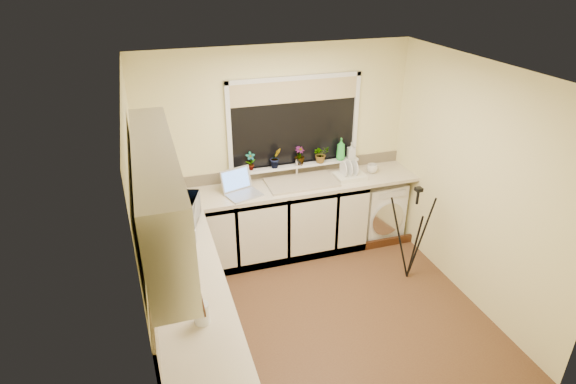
# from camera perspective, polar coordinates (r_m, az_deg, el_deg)

# --- Properties ---
(floor) EXTENTS (3.20, 3.20, 0.00)m
(floor) POSITION_cam_1_polar(r_m,az_deg,el_deg) (5.04, 3.92, -14.23)
(floor) COLOR brown
(floor) RESTS_ON ground
(ceiling) EXTENTS (3.20, 3.20, 0.00)m
(ceiling) POSITION_cam_1_polar(r_m,az_deg,el_deg) (3.92, 5.04, 14.09)
(ceiling) COLOR white
(ceiling) RESTS_ON ground
(wall_back) EXTENTS (3.20, 0.00, 3.20)m
(wall_back) POSITION_cam_1_polar(r_m,az_deg,el_deg) (5.63, -1.25, 5.04)
(wall_back) COLOR #F4E9A3
(wall_back) RESTS_ON ground
(wall_front) EXTENTS (3.20, 0.00, 3.20)m
(wall_front) POSITION_cam_1_polar(r_m,az_deg,el_deg) (3.25, 14.51, -13.90)
(wall_front) COLOR #F4E9A3
(wall_front) RESTS_ON ground
(wall_left) EXTENTS (0.00, 3.00, 3.00)m
(wall_left) POSITION_cam_1_polar(r_m,az_deg,el_deg) (4.09, -17.00, -5.05)
(wall_left) COLOR #F4E9A3
(wall_left) RESTS_ON ground
(wall_right) EXTENTS (0.00, 3.00, 3.00)m
(wall_right) POSITION_cam_1_polar(r_m,az_deg,el_deg) (5.12, 21.30, 0.83)
(wall_right) COLOR #F4E9A3
(wall_right) RESTS_ON ground
(base_cabinet_back) EXTENTS (2.55, 0.60, 0.86)m
(base_cabinet_back) POSITION_cam_1_polar(r_m,az_deg,el_deg) (5.64, -3.47, -3.95)
(base_cabinet_back) COLOR silver
(base_cabinet_back) RESTS_ON floor
(base_cabinet_left) EXTENTS (0.54, 2.40, 0.86)m
(base_cabinet_left) POSITION_cam_1_polar(r_m,az_deg,el_deg) (4.31, -11.29, -15.57)
(base_cabinet_left) COLOR silver
(base_cabinet_left) RESTS_ON floor
(worktop_back) EXTENTS (3.20, 0.60, 0.04)m
(worktop_back) POSITION_cam_1_polar(r_m,az_deg,el_deg) (5.51, -0.32, 0.60)
(worktop_back) COLOR beige
(worktop_back) RESTS_ON base_cabinet_back
(worktop_left) EXTENTS (0.60, 2.40, 0.04)m
(worktop_left) POSITION_cam_1_polar(r_m,az_deg,el_deg) (4.03, -11.86, -10.80)
(worktop_left) COLOR beige
(worktop_left) RESTS_ON base_cabinet_left
(upper_cabinet) EXTENTS (0.28, 1.90, 0.70)m
(upper_cabinet) POSITION_cam_1_polar(r_m,az_deg,el_deg) (3.42, -15.28, -0.24)
(upper_cabinet) COLOR silver
(upper_cabinet) RESTS_ON wall_left
(splashback_left) EXTENTS (0.02, 2.40, 0.45)m
(splashback_left) POSITION_cam_1_polar(r_m,az_deg,el_deg) (3.89, -16.44, -8.51)
(splashback_left) COLOR beige
(splashback_left) RESTS_ON wall_left
(splashback_back) EXTENTS (3.20, 0.02, 0.14)m
(splashback_back) POSITION_cam_1_polar(r_m,az_deg,el_deg) (5.72, -1.19, 2.62)
(splashback_back) COLOR beige
(splashback_back) RESTS_ON wall_back
(window_glass) EXTENTS (1.50, 0.02, 1.00)m
(window_glass) POSITION_cam_1_polar(r_m,az_deg,el_deg) (5.57, 0.76, 8.33)
(window_glass) COLOR black
(window_glass) RESTS_ON wall_back
(window_blind) EXTENTS (1.50, 0.02, 0.25)m
(window_blind) POSITION_cam_1_polar(r_m,az_deg,el_deg) (5.44, 0.87, 12.01)
(window_blind) COLOR tan
(window_blind) RESTS_ON wall_back
(windowsill) EXTENTS (1.60, 0.14, 0.03)m
(windowsill) POSITION_cam_1_polar(r_m,az_deg,el_deg) (5.70, 0.90, 3.24)
(windowsill) COLOR white
(windowsill) RESTS_ON wall_back
(sink) EXTENTS (0.82, 0.46, 0.03)m
(sink) POSITION_cam_1_polar(r_m,az_deg,el_deg) (5.55, 1.65, 1.18)
(sink) COLOR tan
(sink) RESTS_ON worktop_back
(faucet) EXTENTS (0.03, 0.03, 0.24)m
(faucet) POSITION_cam_1_polar(r_m,az_deg,el_deg) (5.66, 1.06, 2.91)
(faucet) COLOR silver
(faucet) RESTS_ON worktop_back
(washing_machine) EXTENTS (0.58, 0.56, 0.76)m
(washing_machine) POSITION_cam_1_polar(r_m,az_deg,el_deg) (6.23, 10.71, -1.84)
(washing_machine) COLOR white
(washing_machine) RESTS_ON floor
(laptop) EXTENTS (0.45, 0.44, 0.27)m
(laptop) POSITION_cam_1_polar(r_m,az_deg,el_deg) (5.31, -5.76, 0.52)
(laptop) COLOR #A8A9B1
(laptop) RESTS_ON worktop_back
(kettle) EXTENTS (0.18, 0.18, 0.23)m
(kettle) POSITION_cam_1_polar(r_m,az_deg,el_deg) (4.38, -12.46, -5.41)
(kettle) COLOR silver
(kettle) RESTS_ON worktop_left
(dish_rack) EXTENTS (0.36, 0.28, 0.05)m
(dish_rack) POSITION_cam_1_polar(r_m,az_deg,el_deg) (5.72, 7.45, 1.91)
(dish_rack) COLOR silver
(dish_rack) RESTS_ON worktop_back
(tripod) EXTENTS (0.65, 0.65, 1.13)m
(tripod) POSITION_cam_1_polar(r_m,az_deg,el_deg) (5.37, 14.77, -4.93)
(tripod) COLOR black
(tripod) RESTS_ON floor
(glass_jug) EXTENTS (0.11, 0.11, 0.16)m
(glass_jug) POSITION_cam_1_polar(r_m,az_deg,el_deg) (3.57, -10.35, -14.18)
(glass_jug) COLOR white
(glass_jug) RESTS_ON worktop_left
(steel_jar) EXTENTS (0.08, 0.08, 0.12)m
(steel_jar) POSITION_cam_1_polar(r_m,az_deg,el_deg) (3.96, -12.88, -10.29)
(steel_jar) COLOR silver
(steel_jar) RESTS_ON worktop_left
(microwave) EXTENTS (0.46, 0.56, 0.27)m
(microwave) POSITION_cam_1_polar(r_m,az_deg,el_deg) (4.77, -12.94, -2.40)
(microwave) COLOR white
(microwave) RESTS_ON worktop_left
(plant_a) EXTENTS (0.12, 0.09, 0.22)m
(plant_a) POSITION_cam_1_polar(r_m,az_deg,el_deg) (5.51, -4.52, 3.72)
(plant_a) COLOR #999999
(plant_a) RESTS_ON windowsill
(plant_b) EXTENTS (0.15, 0.13, 0.24)m
(plant_b) POSITION_cam_1_polar(r_m,az_deg,el_deg) (5.56, -1.50, 4.14)
(plant_b) COLOR #999999
(plant_b) RESTS_ON windowsill
(plant_c) EXTENTS (0.16, 0.16, 0.22)m
(plant_c) POSITION_cam_1_polar(r_m,az_deg,el_deg) (5.66, 1.39, 4.41)
(plant_c) COLOR #999999
(plant_c) RESTS_ON windowsill
(plant_d) EXTENTS (0.20, 0.18, 0.21)m
(plant_d) POSITION_cam_1_polar(r_m,az_deg,el_deg) (5.72, 3.98, 4.60)
(plant_d) COLOR #999999
(plant_d) RESTS_ON windowsill
(soap_bottle_green) EXTENTS (0.14, 0.14, 0.28)m
(soap_bottle_green) POSITION_cam_1_polar(r_m,az_deg,el_deg) (5.81, 6.38, 5.16)
(soap_bottle_green) COLOR green
(soap_bottle_green) RESTS_ON windowsill
(soap_bottle_clear) EXTENTS (0.10, 0.11, 0.20)m
(soap_bottle_clear) POSITION_cam_1_polar(r_m,az_deg,el_deg) (5.88, 7.63, 4.96)
(soap_bottle_clear) COLOR #999999
(soap_bottle_clear) RESTS_ON windowsill
(cup_back) EXTENTS (0.14, 0.14, 0.11)m
(cup_back) POSITION_cam_1_polar(r_m,az_deg,el_deg) (5.90, 10.10, 2.80)
(cup_back) COLOR silver
(cup_back) RESTS_ON worktop_back
(cup_left) EXTENTS (0.12, 0.12, 0.10)m
(cup_left) POSITION_cam_1_polar(r_m,az_deg,el_deg) (3.85, -11.14, -11.48)
(cup_left) COLOR beige
(cup_left) RESTS_ON worktop_left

